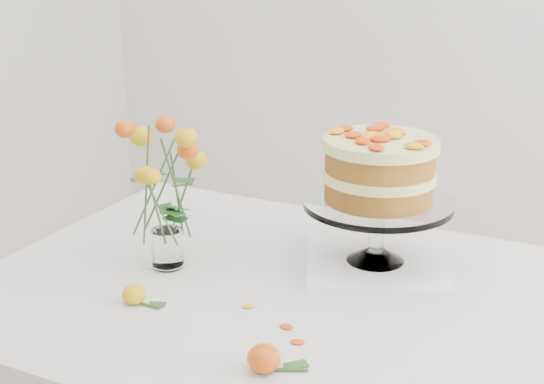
{
  "coord_description": "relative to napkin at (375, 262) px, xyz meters",
  "views": [
    {
      "loc": [
        0.5,
        -1.23,
        1.43
      ],
      "look_at": [
        -0.16,
        0.09,
        0.92
      ],
      "focal_mm": 50.0,
      "sensor_mm": 36.0,
      "label": 1
    }
  ],
  "objects": [
    {
      "name": "loose_rose_near",
      "position": [
        -0.35,
        -0.38,
        0.01
      ],
      "size": [
        0.08,
        0.05,
        0.04
      ],
      "rotation": [
        0.0,
        0.0,
        -0.03
      ],
      "color": "yellow",
      "rests_on": "table"
    },
    {
      "name": "stray_petal_b",
      "position": [
        -0.05,
        -0.34,
        -0.0
      ],
      "size": [
        0.03,
        0.02,
        0.0
      ],
      "primitive_type": "ellipsoid",
      "color": "#FFAC10",
      "rests_on": "table"
    },
    {
      "name": "stray_petal_a",
      "position": [
        -0.15,
        -0.3,
        -0.0
      ],
      "size": [
        0.03,
        0.02,
        0.0
      ],
      "primitive_type": "ellipsoid",
      "color": "#FFAC10",
      "rests_on": "table"
    },
    {
      "name": "loose_rose_far",
      "position": [
        -0.02,
        -0.48,
        0.02
      ],
      "size": [
        0.09,
        0.06,
        0.05
      ],
      "rotation": [
        0.0,
        0.0,
        0.41
      ],
      "color": "#CD550A",
      "rests_on": "table"
    },
    {
      "name": "cake_stand",
      "position": [
        0.0,
        -0.0,
        0.19
      ],
      "size": [
        0.32,
        0.32,
        0.28
      ],
      "rotation": [
        0.0,
        0.0,
        0.41
      ],
      "color": "white",
      "rests_on": "napkin"
    },
    {
      "name": "rose_vase",
      "position": [
        -0.39,
        -0.21,
        0.2
      ],
      "size": [
        0.28,
        0.28,
        0.34
      ],
      "rotation": [
        0.0,
        0.0,
        -0.36
      ],
      "color": "white",
      "rests_on": "table"
    },
    {
      "name": "table",
      "position": [
        -0.03,
        -0.2,
        -0.09
      ],
      "size": [
        1.43,
        0.93,
        0.76
      ],
      "color": "tan",
      "rests_on": "ground"
    },
    {
      "name": "napkin",
      "position": [
        0.0,
        0.0,
        0.0
      ],
      "size": [
        0.38,
        0.38,
        0.01
      ],
      "primitive_type": "cube",
      "rotation": [
        0.0,
        0.0,
        0.4
      ],
      "color": "white",
      "rests_on": "table"
    },
    {
      "name": "stray_petal_c",
      "position": [
        -0.01,
        -0.38,
        -0.0
      ],
      "size": [
        0.03,
        0.02,
        0.0
      ],
      "primitive_type": "ellipsoid",
      "color": "#FFAC10",
      "rests_on": "table"
    }
  ]
}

